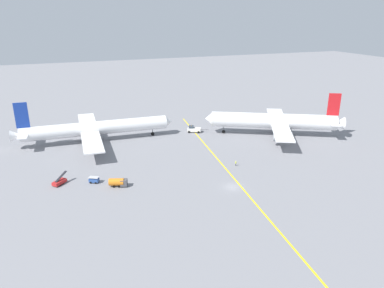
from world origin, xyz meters
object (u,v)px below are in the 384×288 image
Objects in this scene: airliner_at_gate_left at (95,128)px; ground_crew_ramp_agent_by_cones at (236,163)px; pushback_tug at (194,129)px; gse_baggage_cart_near_cluster at (94,180)px; gse_belt_loader_portside at (59,182)px; airliner_being_pushed at (274,121)px; gse_fuel_bowser_stubby at (118,182)px.

airliner_at_gate_left is 54.71m from ground_crew_ramp_agent_by_cones.
airliner_at_gate_left is at bearing 175.57° from pushback_tug.
gse_belt_loader_portside reaches higher than gse_baggage_cart_near_cluster.
pushback_tug is 1.84× the size of gse_belt_loader_portside.
ground_crew_ramp_agent_by_cones is at bearing -90.41° from pushback_tug.
ground_crew_ramp_agent_by_cones is at bearing -141.76° from airliner_being_pushed.
pushback_tug reaches higher than gse_baggage_cart_near_cluster.
gse_belt_loader_portside is at bearing 173.40° from ground_crew_ramp_agent_by_cones.
ground_crew_ramp_agent_by_cones is (36.66, 1.19, -0.42)m from gse_fuel_bowser_stubby.
gse_baggage_cart_near_cluster is at bearing -142.55° from pushback_tug.
airliner_being_pushed reaches higher than gse_belt_loader_portside.
airliner_being_pushed is 5.97× the size of pushback_tug.
gse_baggage_cart_near_cluster is at bearing 175.04° from ground_crew_ramp_agent_by_cones.
airliner_at_gate_left is 13.06× the size of gse_belt_loader_portside.
gse_fuel_bowser_stubby is at bearing -134.38° from pushback_tug.
airliner_being_pushed is at bearing 38.24° from ground_crew_ramp_agent_by_cones.
airliner_being_pushed is at bearing 11.32° from gse_belt_loader_portside.
ground_crew_ramp_agent_by_cones is at bearing -6.60° from gse_belt_loader_portside.
airliner_being_pushed is 9.28× the size of gse_fuel_bowser_stubby.
airliner_being_pushed is 81.18m from gse_belt_loader_portside.
gse_fuel_bowser_stubby is 1.19× the size of gse_belt_loader_portside.
gse_belt_loader_portside is (-15.02, 7.17, -0.51)m from gse_fuel_bowser_stubby.
airliner_at_gate_left reaches higher than pushback_tug.
pushback_tug is 54.01m from gse_baggage_cart_near_cluster.
airliner_being_pushed is 31.48m from pushback_tug.
ground_crew_ramp_agent_by_cones is (51.68, -5.98, 0.08)m from gse_belt_loader_portside.
airliner_at_gate_left reaches higher than gse_baggage_cart_near_cluster.
airliner_at_gate_left is 36.35m from gse_baggage_cart_near_cluster.
pushback_tug is at bearing 151.98° from airliner_being_pushed.
pushback_tug is 36.54m from ground_crew_ramp_agent_by_cones.
airliner_being_pushed reaches higher than pushback_tug.
airliner_at_gate_left is 36.54m from gse_belt_loader_portside.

